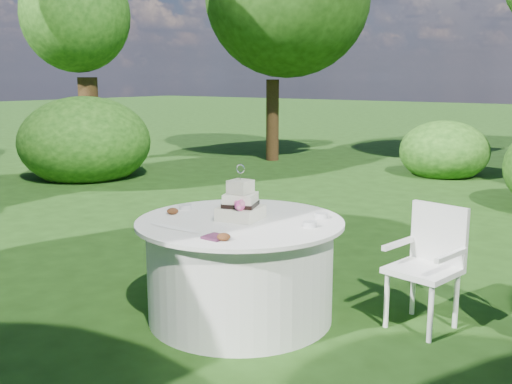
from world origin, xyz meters
TOP-DOWN VIEW (x-y plane):
  - ground at (0.00, 0.00)m, footprint 80.00×80.00m
  - napkins at (0.19, -0.51)m, footprint 0.14×0.14m
  - feather_plume at (-0.21, -0.48)m, footprint 0.48×0.07m
  - table at (0.00, 0.00)m, footprint 1.56×1.56m
  - cake at (-0.01, 0.02)m, footprint 0.34×0.34m
  - chair at (1.21, 0.72)m, footprint 0.52×0.51m
  - votives at (0.02, 0.25)m, footprint 1.21×0.53m
  - petal_cups at (-0.14, -0.34)m, footprint 0.90×0.45m

SIDE VIEW (x-z plane):
  - ground at x=0.00m, z-range 0.00..0.00m
  - table at x=0.00m, z-range 0.00..0.77m
  - chair at x=1.21m, z-range 0.07..0.97m
  - feather_plume at x=-0.21m, z-range 0.77..0.78m
  - napkins at x=0.19m, z-range 0.77..0.79m
  - votives at x=0.02m, z-range 0.77..0.81m
  - petal_cups at x=-0.14m, z-range 0.77..0.82m
  - cake at x=-0.01m, z-range 0.67..1.09m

